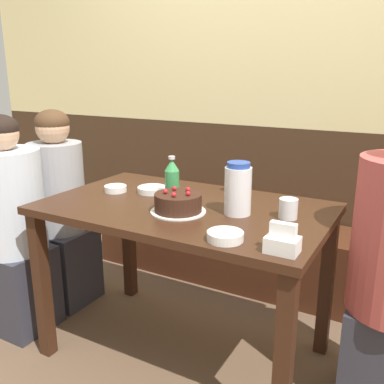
% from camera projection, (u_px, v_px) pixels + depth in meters
% --- Properties ---
extents(ground_plane, '(12.00, 12.00, 0.00)m').
position_uv_depth(ground_plane, '(185.00, 351.00, 2.14)').
color(ground_plane, brown).
extents(back_wall, '(4.80, 0.04, 2.50)m').
position_uv_depth(back_wall, '(268.00, 88.00, 2.68)').
color(back_wall, '#3D2819').
rests_on(back_wall, ground_plane).
extents(bench_seat, '(2.15, 0.38, 0.44)m').
position_uv_depth(bench_seat, '(249.00, 252.00, 2.78)').
color(bench_seat, '#472314').
rests_on(bench_seat, ground_plane).
extents(dining_table, '(1.28, 0.78, 0.77)m').
position_uv_depth(dining_table, '(185.00, 227.00, 1.96)').
color(dining_table, '#381E11').
rests_on(dining_table, ground_plane).
extents(birthday_cake, '(0.24, 0.24, 0.10)m').
position_uv_depth(birthday_cake, '(178.00, 203.00, 1.82)').
color(birthday_cake, white).
rests_on(birthday_cake, dining_table).
extents(water_pitcher, '(0.11, 0.11, 0.22)m').
position_uv_depth(water_pitcher, '(238.00, 189.00, 1.78)').
color(water_pitcher, white).
rests_on(water_pitcher, dining_table).
extents(soju_bottle, '(0.07, 0.07, 0.21)m').
position_uv_depth(soju_bottle, '(172.00, 179.00, 1.98)').
color(soju_bottle, '#388E4C').
rests_on(soju_bottle, dining_table).
extents(napkin_holder, '(0.11, 0.08, 0.11)m').
position_uv_depth(napkin_holder, '(282.00, 242.00, 1.41)').
color(napkin_holder, white).
rests_on(napkin_holder, dining_table).
extents(bowl_soup_white, '(0.14, 0.14, 0.03)m').
position_uv_depth(bowl_soup_white, '(152.00, 190.00, 2.13)').
color(bowl_soup_white, white).
rests_on(bowl_soup_white, dining_table).
extents(bowl_rice_small, '(0.13, 0.13, 0.03)m').
position_uv_depth(bowl_rice_small, '(225.00, 236.00, 1.52)').
color(bowl_rice_small, white).
rests_on(bowl_rice_small, dining_table).
extents(bowl_side_dish, '(0.11, 0.11, 0.03)m').
position_uv_depth(bowl_side_dish, '(115.00, 189.00, 2.14)').
color(bowl_side_dish, white).
rests_on(bowl_side_dish, dining_table).
extents(glass_water_tall, '(0.06, 0.06, 0.10)m').
position_uv_depth(glass_water_tall, '(234.00, 183.00, 2.12)').
color(glass_water_tall, silver).
rests_on(glass_water_tall, dining_table).
extents(glass_tumbler_short, '(0.08, 0.08, 0.08)m').
position_uv_depth(glass_tumbler_short, '(288.00, 209.00, 1.75)').
color(glass_tumbler_short, silver).
rests_on(glass_tumbler_short, dining_table).
extents(person_teal_shirt, '(0.34, 0.30, 1.15)m').
position_uv_depth(person_teal_shirt, '(60.00, 216.00, 2.50)').
color(person_teal_shirt, '#33333D').
rests_on(person_teal_shirt, ground_plane).
extents(person_pale_blue_shirt, '(0.35, 0.35, 1.15)m').
position_uv_depth(person_pale_blue_shirt, '(12.00, 231.00, 2.21)').
color(person_pale_blue_shirt, '#33333D').
rests_on(person_pale_blue_shirt, ground_plane).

